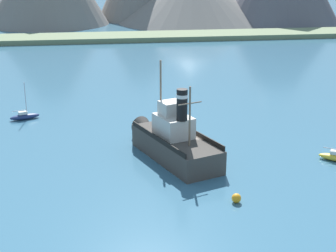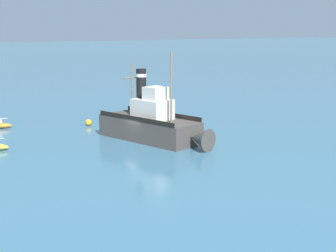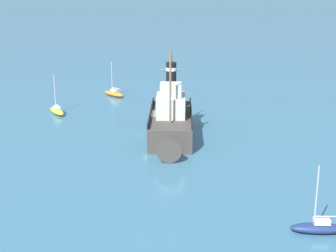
# 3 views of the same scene
# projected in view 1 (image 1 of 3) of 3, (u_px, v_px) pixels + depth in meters

# --- Properties ---
(ground_plane) EXTENTS (600.00, 600.00, 0.00)m
(ground_plane) POSITION_uv_depth(u_px,v_px,m) (190.00, 157.00, 54.33)
(ground_plane) COLOR #38667F
(shoreline_strip) EXTENTS (240.00, 12.00, 1.20)m
(shoreline_strip) POSITION_uv_depth(u_px,v_px,m) (132.00, 37.00, 129.48)
(shoreline_strip) COLOR #6B7A56
(shoreline_strip) RESTS_ON ground
(old_tugboat) EXTENTS (8.33, 14.67, 9.90)m
(old_tugboat) POSITION_uv_depth(u_px,v_px,m) (173.00, 141.00, 53.73)
(old_tugboat) COLOR #423D38
(old_tugboat) RESTS_ON ground
(sailboat_navy) EXTENTS (3.95, 2.31, 4.90)m
(sailboat_navy) POSITION_uv_depth(u_px,v_px,m) (25.00, 116.00, 66.61)
(sailboat_navy) COLOR navy
(sailboat_navy) RESTS_ON ground
(mooring_buoy) EXTENTS (0.82, 0.82, 0.82)m
(mooring_buoy) POSITION_uv_depth(u_px,v_px,m) (236.00, 198.00, 44.23)
(mooring_buoy) COLOR orange
(mooring_buoy) RESTS_ON ground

